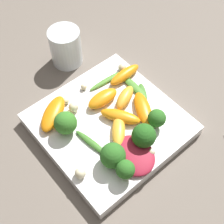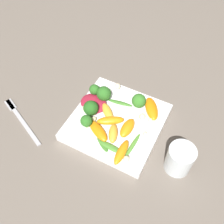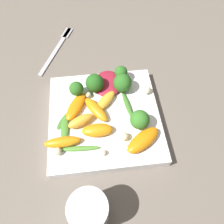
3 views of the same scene
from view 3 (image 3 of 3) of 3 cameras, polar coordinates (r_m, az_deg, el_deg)
name	(u,v)px [view 3 (image 3 of 3)]	position (r m, az deg, el deg)	size (l,w,h in m)	color
ground_plane	(105,121)	(0.50, -1.94, -2.31)	(2.40, 2.40, 0.00)	#6B6056
plate	(104,118)	(0.49, -1.98, -1.58)	(0.24, 0.24, 0.03)	white
drinking_glass	(89,212)	(0.40, -5.92, -24.46)	(0.07, 0.07, 0.08)	white
fork	(59,45)	(0.67, -13.60, 16.76)	(0.19, 0.10, 0.01)	#B2B2B7
radicchio_leaf_0	(108,83)	(0.52, -1.16, 7.49)	(0.09, 0.08, 0.01)	maroon
orange_segment_0	(143,140)	(0.44, 8.15, -7.24)	(0.07, 0.08, 0.02)	orange
orange_segment_1	(63,142)	(0.45, -12.78, -7.65)	(0.02, 0.07, 0.02)	orange
orange_segment_2	(96,109)	(0.48, -4.20, 0.67)	(0.08, 0.06, 0.02)	orange
orange_segment_3	(105,101)	(0.49, -1.81, 2.85)	(0.06, 0.06, 0.02)	#FCAD33
orange_segment_4	(81,121)	(0.46, -8.15, -2.33)	(0.04, 0.06, 0.02)	#FCAD33
orange_segment_5	(76,106)	(0.49, -9.38, 1.48)	(0.08, 0.06, 0.02)	orange
orange_segment_6	(97,130)	(0.45, -3.84, -4.74)	(0.03, 0.06, 0.02)	orange
broccoli_floret_0	(123,83)	(0.50, 2.76, 7.61)	(0.04, 0.04, 0.04)	#84AD5B
broccoli_floret_1	(95,83)	(0.50, -4.53, 7.54)	(0.04, 0.04, 0.05)	#7A9E51
broccoli_floret_2	(76,89)	(0.50, -9.27, 5.98)	(0.03, 0.03, 0.04)	#84AD5B
broccoli_floret_3	(121,73)	(0.52, 2.36, 10.19)	(0.03, 0.03, 0.04)	#84AD5B
broccoli_floret_4	(140,120)	(0.45, 7.25, -2.02)	(0.04, 0.04, 0.04)	#7A9E51
arugula_sprig_0	(80,149)	(0.44, -8.47, -9.42)	(0.02, 0.08, 0.01)	#518E33
arugula_sprig_1	(66,117)	(0.48, -11.95, -1.23)	(0.06, 0.05, 0.00)	#3D7528
arugula_sprig_2	(128,105)	(0.49, 4.11, 1.80)	(0.08, 0.02, 0.01)	#3D7528
arugula_sprig_3	(65,129)	(0.47, -12.25, -4.43)	(0.07, 0.02, 0.01)	#47842D
macadamia_nut_0	(124,137)	(0.44, 3.19, -6.42)	(0.02, 0.02, 0.02)	beige
macadamia_nut_1	(88,95)	(0.50, -6.22, 4.47)	(0.01, 0.01, 0.01)	beige
macadamia_nut_2	(103,153)	(0.43, -2.29, -10.57)	(0.01, 0.01, 0.01)	beige
macadamia_nut_3	(147,90)	(0.51, 9.06, 5.71)	(0.02, 0.02, 0.02)	beige
macadamia_nut_4	(58,151)	(0.45, -14.00, -9.97)	(0.02, 0.02, 0.02)	beige
macadamia_nut_5	(96,80)	(0.53, -4.23, 8.45)	(0.01, 0.01, 0.01)	beige
macadamia_nut_6	(126,148)	(0.44, 3.80, -9.27)	(0.01, 0.01, 0.01)	beige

